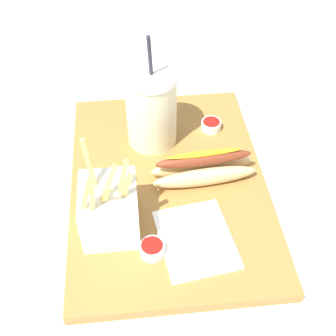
{
  "coord_description": "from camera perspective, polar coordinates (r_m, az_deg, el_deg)",
  "views": [
    {
      "loc": [
        0.54,
        -0.06,
        0.6
      ],
      "look_at": [
        0.0,
        0.0,
        0.05
      ],
      "focal_mm": 48.17,
      "sensor_mm": 36.0,
      "label": 1
    }
  ],
  "objects": [
    {
      "name": "ground_plane",
      "position": [
        0.82,
        0.0,
        -2.93
      ],
      "size": [
        2.4,
        2.4,
        0.02
      ],
      "primitive_type": "cube",
      "color": "silver"
    },
    {
      "name": "soda_cup",
      "position": [
        0.82,
        -2.11,
        7.56
      ],
      "size": [
        0.1,
        0.1,
        0.23
      ],
      "color": "beige",
      "rests_on": "food_tray"
    },
    {
      "name": "fries_basket",
      "position": [
        0.7,
        -7.43,
        -5.17
      ],
      "size": [
        0.1,
        0.09,
        0.16
      ],
      "color": "white",
      "rests_on": "food_tray"
    },
    {
      "name": "ketchup_cup_2",
      "position": [
        0.89,
        5.48,
        5.46
      ],
      "size": [
        0.04,
        0.04,
        0.02
      ],
      "color": "white",
      "rests_on": "food_tray"
    },
    {
      "name": "ketchup_cup_1",
      "position": [
        0.69,
        -2.02,
        -10.15
      ],
      "size": [
        0.04,
        0.04,
        0.02
      ],
      "color": "white",
      "rests_on": "food_tray"
    },
    {
      "name": "napkin_stack",
      "position": [
        0.71,
        3.54,
        -8.98
      ],
      "size": [
        0.15,
        0.13,
        0.01
      ],
      "primitive_type": "cube",
      "rotation": [
        0.0,
        0.0,
        0.14
      ],
      "color": "white",
      "rests_on": "food_tray"
    },
    {
      "name": "hot_dog_1",
      "position": [
        0.78,
        4.51,
        -0.09
      ],
      "size": [
        0.07,
        0.19,
        0.06
      ],
      "color": "#DBB775",
      "rests_on": "food_tray"
    },
    {
      "name": "food_tray",
      "position": [
        0.8,
        0.0,
        -1.99
      ],
      "size": [
        0.49,
        0.34,
        0.02
      ],
      "primitive_type": "cube",
      "color": "olive",
      "rests_on": "ground_plane"
    }
  ]
}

